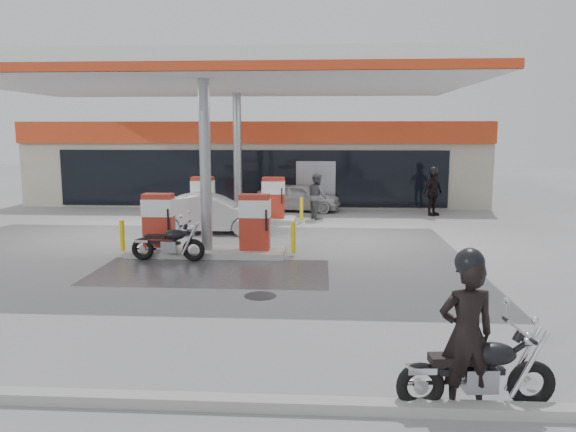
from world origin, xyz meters
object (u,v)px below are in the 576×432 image
pump_island_near (207,231)px  pump_island_far (238,204)px  sedan_white (299,197)px  parked_motorcycle (169,244)px  biker_main (466,335)px  hatchback_silver (210,214)px  biker_walking (433,193)px  parked_car_left (158,190)px  main_motorcycle (479,373)px  attendant (317,196)px

pump_island_near → pump_island_far: same height
pump_island_far → sedan_white: 3.92m
pump_island_near → parked_motorcycle: pump_island_near is taller
parked_motorcycle → biker_main: bearing=-50.5°
pump_island_far → hatchback_silver: pump_island_far is taller
hatchback_silver → pump_island_near: bearing=-171.5°
pump_island_near → biker_main: 10.23m
parked_motorcycle → biker_walking: biker_walking is taller
sedan_white → biker_main: bearing=-163.4°
parked_car_left → pump_island_far: bearing=-164.2°
parked_car_left → biker_walking: biker_walking is taller
main_motorcycle → parked_motorcycle: 10.15m
attendant → parked_car_left: 9.54m
biker_main → hatchback_silver: (-5.79, 12.33, -0.30)m
pump_island_far → parked_motorcycle: 6.86m
main_motorcycle → biker_main: 0.55m
parked_motorcycle → parked_car_left: 13.45m
hatchback_silver → biker_walking: bearing=-62.8°
main_motorcycle → parked_motorcycle: (-6.26, 7.99, -0.00)m
pump_island_far → parked_car_left: bearing=129.9°
main_motorcycle → biker_main: (-0.19, -0.02, 0.52)m
biker_main → hatchback_silver: 13.63m
biker_walking → pump_island_far: bearing=154.0°
pump_island_near → attendant: (3.10, 7.00, 0.24)m
pump_island_far → biker_walking: 8.29m
sedan_white → parked_car_left: (-7.29, 2.80, -0.00)m
biker_main → parked_car_left: bearing=-72.5°
pump_island_near → biker_walking: biker_walking is taller
attendant → hatchback_silver: bearing=108.5°
attendant → parked_motorcycle: bearing=128.2°
pump_island_near → attendant: bearing=66.1°
attendant → biker_walking: 5.03m
attendant → hatchback_silver: attendant is taller
main_motorcycle → pump_island_far: bearing=104.1°
pump_island_near → parked_car_left: size_ratio=1.19×
hatchback_silver → biker_walking: (8.60, 4.69, 0.28)m
parked_motorcycle → hatchback_silver: size_ratio=0.50×
main_motorcycle → attendant: size_ratio=1.10×
parked_motorcycle → attendant: bearing=65.3°
main_motorcycle → sedan_white: bearing=93.9°
parked_car_left → hatchback_silver: bearing=-176.7°
parked_car_left → biker_walking: bearing=-130.4°
pump_island_near → main_motorcycle: bearing=-58.6°
biker_main → hatchback_silver: bearing=-73.5°
parked_motorcycle → attendant: (3.99, 7.80, 0.47)m
pump_island_far → sedan_white: bearing=54.7°
pump_island_near → biker_main: (5.18, -8.82, 0.28)m
pump_island_far → main_motorcycle: size_ratio=2.46×
pump_island_near → sedan_white: size_ratio=1.39×
hatchback_silver → parked_car_left: hatchback_silver is taller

